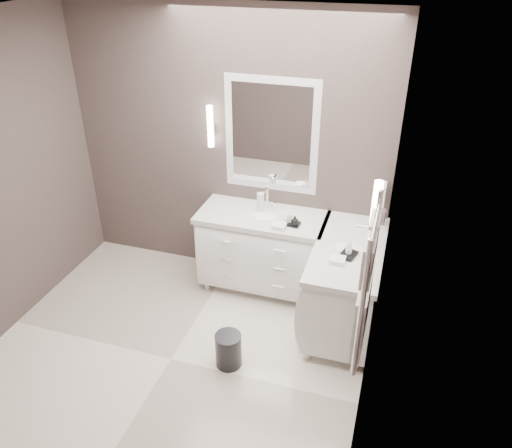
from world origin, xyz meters
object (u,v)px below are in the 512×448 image
(towel_ladder, at_px, (365,290))
(vanity_right, at_px, (346,281))
(waste_bin, at_px, (228,350))
(vanity_back, at_px, (262,247))

(towel_ladder, bearing_deg, vanity_right, 99.84)
(vanity_right, distance_m, waste_bin, 1.20)
(vanity_back, relative_size, waste_bin, 3.99)
(vanity_back, distance_m, waste_bin, 1.17)
(vanity_back, height_order, waste_bin, vanity_back)
(towel_ladder, bearing_deg, vanity_back, 124.10)
(towel_ladder, height_order, waste_bin, towel_ladder)
(towel_ladder, bearing_deg, waste_bin, 154.58)
(vanity_back, height_order, vanity_right, same)
(towel_ladder, distance_m, waste_bin, 1.70)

